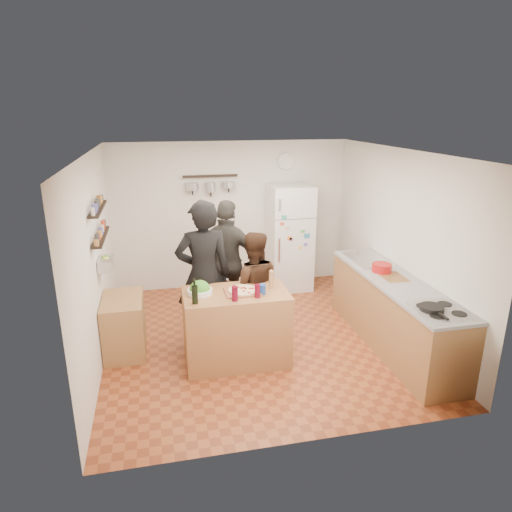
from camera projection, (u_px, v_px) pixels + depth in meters
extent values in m
plane|color=brown|center=(258.00, 338.00, 6.26)|extent=(4.20, 4.20, 0.00)
plane|color=white|center=(258.00, 152.00, 5.49)|extent=(4.20, 4.20, 0.00)
plane|color=silver|center=(231.00, 216.00, 7.83)|extent=(4.00, 0.00, 4.00)
plane|color=silver|center=(95.00, 261.00, 5.47)|extent=(0.00, 4.20, 4.20)
plane|color=silver|center=(399.00, 242.00, 6.28)|extent=(0.00, 4.20, 4.20)
cube|color=#A0643A|center=(236.00, 327.00, 5.57)|extent=(1.25, 0.72, 0.91)
cube|color=brown|center=(243.00, 292.00, 5.43)|extent=(0.42, 0.34, 0.02)
cylinder|color=#CDB387|center=(243.00, 290.00, 5.42)|extent=(0.34, 0.34, 0.02)
cylinder|color=white|center=(200.00, 291.00, 5.39)|extent=(0.30, 0.30, 0.06)
cylinder|color=black|center=(195.00, 295.00, 5.09)|extent=(0.07, 0.07, 0.21)
cylinder|color=#500617|center=(235.00, 294.00, 5.17)|extent=(0.07, 0.07, 0.17)
cylinder|color=#530718|center=(257.00, 291.00, 5.27)|extent=(0.07, 0.07, 0.16)
cylinder|color=#9D7241|center=(271.00, 281.00, 5.54)|extent=(0.06, 0.06, 0.19)
cylinder|color=navy|center=(262.00, 289.00, 5.36)|extent=(0.08, 0.08, 0.12)
imported|color=black|center=(204.00, 275.00, 5.81)|extent=(0.72, 0.49, 1.95)
imported|color=black|center=(253.00, 288.00, 5.96)|extent=(0.81, 0.67, 1.52)
imported|color=#282724|center=(228.00, 263.00, 6.50)|extent=(1.14, 0.87, 1.81)
cube|color=#9E7042|center=(394.00, 313.00, 5.95)|extent=(0.63, 2.63, 0.90)
cube|color=white|center=(441.00, 311.00, 4.93)|extent=(0.60, 0.62, 0.02)
cylinder|color=black|center=(432.00, 308.00, 4.92)|extent=(0.26, 0.26, 0.05)
cube|color=silver|center=(368.00, 260.00, 6.60)|extent=(0.50, 0.80, 0.03)
cube|color=olive|center=(393.00, 278.00, 5.91)|extent=(0.30, 0.40, 0.02)
cylinder|color=#AA1313|center=(382.00, 268.00, 6.09)|extent=(0.26, 0.26, 0.11)
cube|color=white|center=(290.00, 237.00, 7.80)|extent=(0.70, 0.68, 1.80)
cylinder|color=silver|center=(286.00, 161.00, 7.72)|extent=(0.30, 0.03, 0.30)
cube|color=black|center=(101.00, 237.00, 5.59)|extent=(0.12, 1.00, 0.02)
cube|color=black|center=(98.00, 209.00, 5.48)|extent=(0.12, 1.00, 0.02)
cube|color=silver|center=(106.00, 264.00, 5.70)|extent=(0.18, 0.35, 0.14)
cube|color=#A97247|center=(124.00, 325.00, 5.81)|extent=(0.50, 0.80, 0.73)
cube|color=black|center=(210.00, 176.00, 7.45)|extent=(0.90, 0.04, 0.04)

